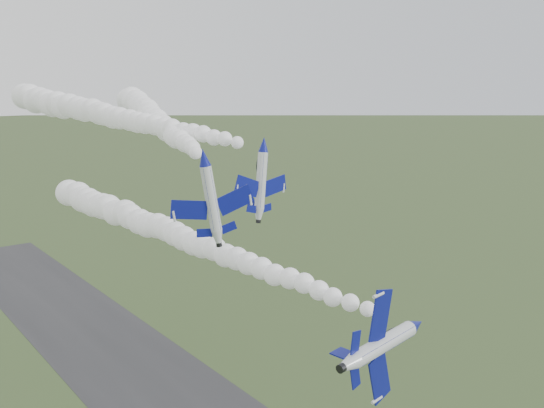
{
  "coord_description": "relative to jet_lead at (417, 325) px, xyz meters",
  "views": [
    {
      "loc": [
        -43.84,
        -48.4,
        53.62
      ],
      "look_at": [
        2.67,
        12.32,
        38.2
      ],
      "focal_mm": 40.0,
      "sensor_mm": 36.0,
      "label": 1
    }
  ],
  "objects": [
    {
      "name": "jet_lead",
      "position": [
        0.0,
        0.0,
        0.0
      ],
      "size": [
        3.94,
        14.29,
        11.8
      ],
      "rotation": [
        0.0,
        1.54,
        0.14
      ],
      "color": "silver"
    },
    {
      "name": "smoke_trail_jet_pair_left",
      "position": [
        1.59,
        62.86,
        18.86
      ],
      "size": [
        30.47,
        70.92,
        5.79
      ],
      "primitive_type": null,
      "rotation": [
        0.0,
        0.0,
        -0.35
      ],
      "color": "white"
    },
    {
      "name": "jet_pair_right",
      "position": [
        0.05,
        27.15,
        17.04
      ],
      "size": [
        9.95,
        11.81,
        2.96
      ],
      "rotation": [
        0.0,
        0.1,
        0.17
      ],
      "color": "silver"
    },
    {
      "name": "jet_pair_left",
      "position": [
        -10.59,
        25.31,
        16.26
      ],
      "size": [
        10.62,
        12.4,
        3.38
      ],
      "rotation": [
        0.0,
        -0.15,
        -0.35
      ],
      "color": "silver"
    },
    {
      "name": "smoke_trail_jet_pair_right",
      "position": [
        -6.13,
        64.64,
        19.6
      ],
      "size": [
        17.04,
        70.8,
        5.39
      ],
      "primitive_type": null,
      "rotation": [
        0.0,
        0.0,
        0.17
      ],
      "color": "white"
    },
    {
      "name": "smoke_trail_jet_lead",
      "position": [
        -5.09,
        42.36,
        1.93
      ],
      "size": [
        15.94,
        77.75,
        5.17
      ],
      "primitive_type": null,
      "rotation": [
        0.0,
        0.0,
        0.14
      ],
      "color": "white"
    }
  ]
}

